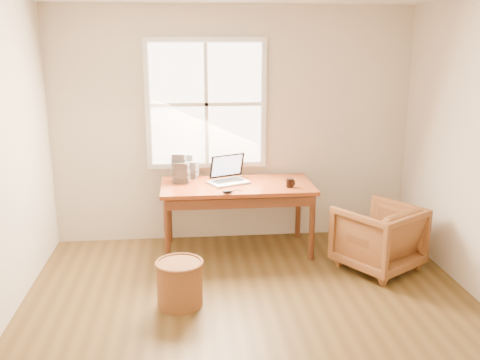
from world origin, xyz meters
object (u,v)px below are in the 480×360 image
object	(u,v)px
desk	(237,186)
coffee_mug	(290,183)
armchair	(378,237)
laptop	(228,168)
wicker_stool	(180,284)
cd_stack_a	(187,166)

from	to	relation	value
desk	coffee_mug	xyz separation A→B (m)	(0.53, -0.18, 0.06)
armchair	coffee_mug	xyz separation A→B (m)	(-0.82, 0.43, 0.47)
laptop	coffee_mug	bearing A→B (deg)	-43.60
armchair	laptop	size ratio (longest dim) A/B	1.59
wicker_stool	laptop	distance (m)	1.52
desk	coffee_mug	world-z (taller)	coffee_mug
cd_stack_a	desk	bearing A→B (deg)	-34.09
coffee_mug	laptop	bearing A→B (deg)	176.42
laptop	coffee_mug	distance (m)	0.67
laptop	cd_stack_a	xyz separation A→B (m)	(-0.44, 0.32, -0.03)
armchair	coffee_mug	distance (m)	1.04
cd_stack_a	laptop	bearing A→B (deg)	-36.09
laptop	coffee_mug	xyz separation A→B (m)	(0.62, -0.22, -0.12)
laptop	cd_stack_a	bearing A→B (deg)	119.65
armchair	laptop	bearing A→B (deg)	-56.73
laptop	cd_stack_a	size ratio (longest dim) A/B	1.76
desk	cd_stack_a	bearing A→B (deg)	145.91
cd_stack_a	armchair	bearing A→B (deg)	-27.21
desk	laptop	bearing A→B (deg)	156.96
armchair	coffee_mug	world-z (taller)	coffee_mug
wicker_stool	cd_stack_a	bearing A→B (deg)	86.95
desk	coffee_mug	size ratio (longest dim) A/B	18.09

